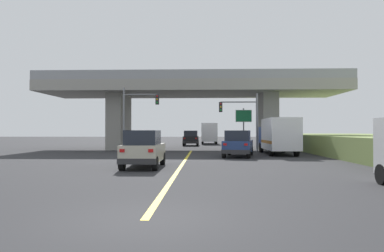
% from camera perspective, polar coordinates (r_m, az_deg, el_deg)
% --- Properties ---
extents(ground, '(160.00, 160.00, 0.00)m').
position_cam_1_polar(ground, '(38.73, 0.07, -3.72)').
color(ground, '#2B2B2D').
extents(overpass_bridge, '(31.57, 8.79, 7.92)m').
position_cam_1_polar(overpass_bridge, '(38.85, 0.07, 4.65)').
color(overpass_bridge, gray).
rests_on(overpass_bridge, ground).
extents(lane_divider_stripe, '(0.20, 27.66, 0.01)m').
position_cam_1_polar(lane_divider_stripe, '(21.88, -1.48, -5.99)').
color(lane_divider_stripe, yellow).
rests_on(lane_divider_stripe, ground).
extents(suv_lead, '(1.93, 4.30, 2.02)m').
position_cam_1_polar(suv_lead, '(19.60, -7.72, -3.64)').
color(suv_lead, '#B7B29E').
rests_on(suv_lead, ground).
extents(suv_crossing, '(2.80, 4.90, 2.02)m').
position_cam_1_polar(suv_crossing, '(27.74, 7.37, -2.79)').
color(suv_crossing, navy).
rests_on(suv_crossing, ground).
extents(box_truck, '(2.33, 7.16, 3.02)m').
position_cam_1_polar(box_truck, '(31.04, 13.60, -1.48)').
color(box_truck, navy).
rests_on(box_truck, ground).
extents(sedan_oncoming, '(2.04, 4.66, 2.02)m').
position_cam_1_polar(sedan_oncoming, '(47.97, -0.17, -1.94)').
color(sedan_oncoming, black).
rests_on(sedan_oncoming, ground).
extents(traffic_signal_nearside, '(3.71, 0.36, 5.56)m').
position_cam_1_polar(traffic_signal_nearside, '(34.40, 8.26, 1.76)').
color(traffic_signal_nearside, slate).
rests_on(traffic_signal_nearside, ground).
extents(traffic_signal_farside, '(3.42, 0.36, 6.09)m').
position_cam_1_polar(traffic_signal_farside, '(34.21, -9.02, 2.42)').
color(traffic_signal_farside, slate).
rests_on(traffic_signal_farside, ground).
extents(highway_sign, '(1.65, 0.17, 4.29)m').
position_cam_1_polar(highway_sign, '(36.90, 8.22, 1.02)').
color(highway_sign, slate).
rests_on(highway_sign, ground).
extents(semi_truck_distant, '(2.33, 7.02, 3.12)m').
position_cam_1_polar(semi_truck_distant, '(54.40, 2.76, -1.14)').
color(semi_truck_distant, navy).
rests_on(semi_truck_distant, ground).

